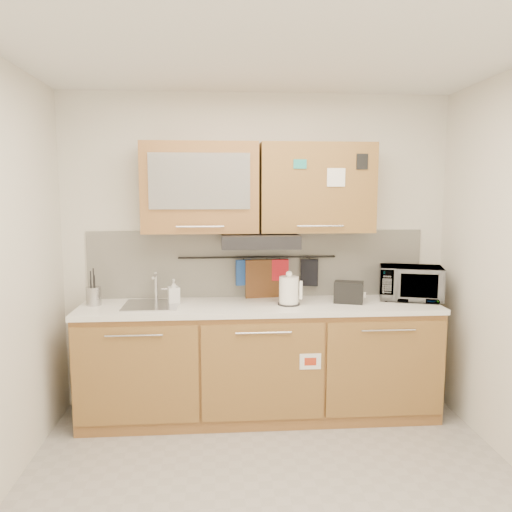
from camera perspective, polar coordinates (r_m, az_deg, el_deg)
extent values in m
plane|color=#9E9993|center=(3.22, 2.38, -26.63)|extent=(3.20, 3.20, 0.00)
plane|color=white|center=(2.79, 2.69, 23.98)|extent=(3.20, 3.20, 0.00)
plane|color=silver|center=(4.20, 0.11, 0.50)|extent=(3.20, 0.00, 3.20)
cube|color=#A56A3A|center=(4.10, 0.44, -12.03)|extent=(2.80, 0.60, 0.88)
cube|color=black|center=(4.25, 0.43, -17.00)|extent=(2.80, 0.54, 0.10)
cube|color=olive|center=(3.83, -13.59, -13.17)|extent=(0.91, 0.02, 0.74)
cylinder|color=silver|center=(3.71, -13.80, -8.82)|extent=(0.41, 0.01, 0.01)
cube|color=olive|center=(3.80, 0.83, -13.17)|extent=(0.91, 0.02, 0.74)
cylinder|color=silver|center=(3.68, 0.88, -8.77)|extent=(0.41, 0.01, 0.01)
cube|color=olive|center=(3.99, 14.65, -12.40)|extent=(0.91, 0.02, 0.74)
cylinder|color=silver|center=(3.87, 14.92, -8.20)|extent=(0.41, 0.01, 0.01)
cube|color=white|center=(3.96, 0.45, -5.79)|extent=(2.82, 0.62, 0.04)
cube|color=silver|center=(4.20, 0.12, -0.87)|extent=(2.80, 0.02, 0.56)
cube|color=#A56A3A|center=(3.98, -6.37, 7.73)|extent=(0.90, 0.35, 0.70)
cube|color=silver|center=(3.80, -6.48, 8.50)|extent=(0.76, 0.02, 0.42)
cube|color=olive|center=(4.05, 6.86, 7.71)|extent=(0.90, 0.35, 0.70)
cube|color=white|center=(3.90, 9.15, 8.86)|extent=(0.14, 0.00, 0.14)
cube|color=black|center=(3.94, 0.39, 1.80)|extent=(0.60, 0.46, 0.10)
cube|color=silver|center=(3.99, -11.87, -5.63)|extent=(0.42, 0.40, 0.03)
cylinder|color=silver|center=(4.12, -11.35, -3.44)|extent=(0.03, 0.03, 0.24)
cylinder|color=silver|center=(4.02, -11.53, -2.25)|extent=(0.02, 0.18, 0.02)
cylinder|color=black|center=(4.15, 0.17, -0.13)|extent=(1.30, 0.02, 0.02)
cylinder|color=#AAA9AE|center=(4.11, -18.06, -4.37)|extent=(0.14, 0.14, 0.14)
cylinder|color=black|center=(4.11, -18.32, -3.49)|extent=(0.01, 0.01, 0.27)
cylinder|color=black|center=(4.08, -17.94, -3.75)|extent=(0.01, 0.01, 0.24)
cylinder|color=black|center=(4.11, -18.04, -3.33)|extent=(0.01, 0.01, 0.29)
cylinder|color=black|center=(4.09, -18.34, -3.96)|extent=(0.01, 0.01, 0.21)
cylinder|color=white|center=(3.92, 3.78, -3.98)|extent=(0.19, 0.19, 0.22)
sphere|color=white|center=(3.90, 3.79, -2.08)|extent=(0.05, 0.05, 0.05)
cube|color=white|center=(3.90, 5.17, -3.90)|extent=(0.03, 0.04, 0.14)
cylinder|color=black|center=(3.94, 3.76, -5.47)|extent=(0.17, 0.17, 0.01)
cube|color=black|center=(4.05, 10.54, -4.09)|extent=(0.26, 0.20, 0.17)
cube|color=black|center=(4.04, 9.99, -2.99)|extent=(0.09, 0.11, 0.01)
cube|color=black|center=(4.04, 11.14, -3.02)|extent=(0.09, 0.11, 0.01)
imported|color=#999999|center=(4.29, 17.25, -2.96)|extent=(0.57, 0.46, 0.27)
imported|color=#999999|center=(4.01, -9.37, -4.01)|extent=(0.11, 0.11, 0.20)
cube|color=brown|center=(4.18, 1.26, -3.47)|extent=(0.36, 0.07, 0.45)
cube|color=#214798|center=(4.15, -1.44, -1.90)|extent=(0.13, 0.06, 0.21)
cube|color=black|center=(4.21, 6.12, -1.89)|extent=(0.15, 0.08, 0.23)
cube|color=red|center=(4.17, 2.75, -1.61)|extent=(0.14, 0.03, 0.18)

